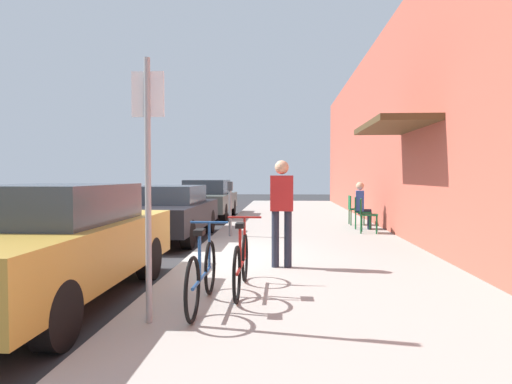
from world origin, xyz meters
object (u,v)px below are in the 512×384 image
object	(u,v)px
seated_patron_1	(362,204)
street_sign	(148,169)
parked_car_0	(52,243)
pedestrian_standing	(282,205)
parked_car_2	(207,199)
cafe_chair_1	(360,210)
bicycle_0	(241,263)
cafe_chair_2	(354,208)
cafe_chair_0	(366,213)
bicycle_1	(202,274)
parking_meter	(230,204)
parked_car_1	(168,211)

from	to	relation	value
seated_patron_1	street_sign	bearing A→B (deg)	-113.78
parked_car_0	pedestrian_standing	bearing A→B (deg)	32.36
parked_car_2	seated_patron_1	bearing A→B (deg)	-38.68
parked_car_2	cafe_chair_1	bearing A→B (deg)	-38.95
bicycle_0	cafe_chair_1	size ratio (longest dim) A/B	1.97
street_sign	pedestrian_standing	size ratio (longest dim) A/B	1.53
street_sign	pedestrian_standing	bearing A→B (deg)	64.32
cafe_chair_2	seated_patron_1	bearing A→B (deg)	-86.56
seated_patron_1	pedestrian_standing	bearing A→B (deg)	-112.78
cafe_chair_0	cafe_chair_1	size ratio (longest dim) A/B	1.00
parked_car_0	pedestrian_standing	size ratio (longest dim) A/B	2.59
street_sign	seated_patron_1	distance (m)	8.72
parked_car_0	cafe_chair_0	size ratio (longest dim) A/B	5.06
parked_car_0	cafe_chair_0	xyz separation A→B (m)	(4.94, 6.14, -0.13)
cafe_chair_1	cafe_chair_2	size ratio (longest dim) A/B	1.00
seated_patron_1	parked_car_2	bearing A→B (deg)	141.32
parked_car_0	cafe_chair_2	world-z (taller)	parked_car_0
bicycle_1	pedestrian_standing	bearing A→B (deg)	68.04
street_sign	seated_patron_1	xyz separation A→B (m)	(3.50, 7.95, -0.82)
parked_car_0	bicycle_0	size ratio (longest dim) A/B	2.57
bicycle_0	parking_meter	bearing A→B (deg)	98.46
cafe_chair_1	pedestrian_standing	xyz separation A→B (m)	(-2.14, -5.24, 0.50)
parked_car_1	seated_patron_1	distance (m)	5.24
street_sign	bicycle_1	world-z (taller)	street_sign
cafe_chair_2	bicycle_1	bearing A→B (deg)	-109.70
cafe_chair_1	bicycle_0	bearing A→B (deg)	-111.42
parked_car_1	cafe_chair_2	bearing A→B (deg)	27.36
bicycle_1	seated_patron_1	xyz separation A→B (m)	(3.07, 7.40, 0.34)
parked_car_1	cafe_chair_1	xyz separation A→B (m)	(4.94, 1.56, -0.08)
cafe_chair_0	bicycle_0	bearing A→B (deg)	-114.32
parked_car_1	parking_meter	bearing A→B (deg)	-4.47
bicycle_1	parking_meter	bearing A→B (deg)	93.80
parked_car_2	bicycle_1	bearing A→B (deg)	-80.39
parked_car_2	seated_patron_1	size ratio (longest dim) A/B	3.41
parking_meter	street_sign	bearing A→B (deg)	-90.46
parked_car_2	pedestrian_standing	bearing A→B (deg)	-73.12
cafe_chair_0	seated_patron_1	xyz separation A→B (m)	(0.06, 0.87, 0.19)
seated_patron_1	bicycle_1	bearing A→B (deg)	-112.54
parked_car_2	street_sign	size ratio (longest dim) A/B	1.69
parked_car_2	parked_car_1	bearing A→B (deg)	-90.00
street_sign	pedestrian_standing	world-z (taller)	street_sign
parked_car_1	street_sign	distance (m)	6.64
parked_car_2	cafe_chair_0	distance (m)	6.95
parking_meter	bicycle_0	size ratio (longest dim) A/B	0.77
parked_car_2	cafe_chair_1	distance (m)	6.36
bicycle_0	cafe_chair_2	size ratio (longest dim) A/B	1.97
bicycle_1	pedestrian_standing	distance (m)	2.42
cafe_chair_2	cafe_chair_1	bearing A→B (deg)	-89.94
bicycle_0	cafe_chair_2	bearing A→B (deg)	71.14
cafe_chair_0	cafe_chair_1	distance (m)	0.88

